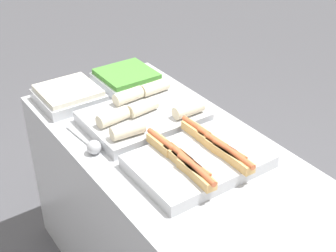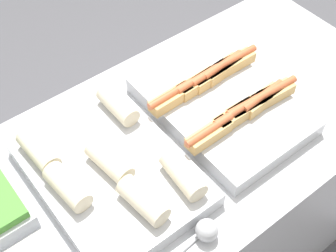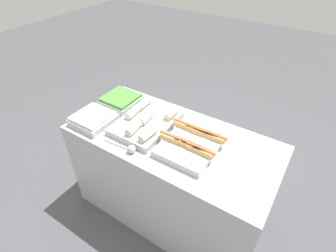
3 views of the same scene
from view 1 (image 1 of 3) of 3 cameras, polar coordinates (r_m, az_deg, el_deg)
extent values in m
cube|color=#B7BABF|center=(2.17, 0.52, -11.87)|extent=(1.53, 0.73, 0.86)
cube|color=#B7BABF|center=(1.78, 3.73, -4.34)|extent=(0.35, 0.50, 0.05)
cube|color=tan|center=(1.80, -0.85, -2.17)|extent=(0.14, 0.05, 0.04)
cylinder|color=#CC6038|center=(1.79, -0.86, -1.63)|extent=(0.16, 0.02, 0.02)
cube|color=tan|center=(1.82, 5.37, -1.97)|extent=(0.14, 0.05, 0.04)
cylinder|color=#CC6038|center=(1.80, 5.40, -1.44)|extent=(0.16, 0.03, 0.02)
cube|color=tan|center=(1.88, 3.44, -0.56)|extent=(0.14, 0.05, 0.04)
cylinder|color=#CC6038|center=(1.87, 3.46, -0.04)|extent=(0.16, 0.03, 0.02)
cube|color=tan|center=(1.78, 6.40, -2.75)|extent=(0.14, 0.05, 0.04)
cylinder|color=#CC6038|center=(1.77, 6.44, -2.21)|extent=(0.16, 0.03, 0.02)
cube|color=tan|center=(1.73, 1.21, -3.72)|extent=(0.14, 0.04, 0.04)
cylinder|color=#CC6038|center=(1.72, 1.22, -3.17)|extent=(0.16, 0.02, 0.02)
cube|color=tan|center=(1.70, 2.23, -4.54)|extent=(0.14, 0.05, 0.04)
cylinder|color=#CC6038|center=(1.68, 2.24, -3.98)|extent=(0.16, 0.03, 0.02)
cube|color=tan|center=(1.66, 3.16, -5.40)|extent=(0.14, 0.05, 0.04)
cylinder|color=#CC6038|center=(1.65, 3.18, -4.84)|extent=(0.16, 0.03, 0.02)
cube|color=tan|center=(1.72, 8.54, -4.25)|extent=(0.14, 0.05, 0.04)
cylinder|color=#CC6038|center=(1.71, 8.59, -3.71)|extent=(0.16, 0.03, 0.02)
cube|color=tan|center=(1.75, 7.45, -3.43)|extent=(0.14, 0.06, 0.04)
cylinder|color=#CC6038|center=(1.74, 7.49, -2.89)|extent=(0.16, 0.04, 0.02)
cube|color=tan|center=(1.63, 3.99, -6.19)|extent=(0.14, 0.05, 0.04)
cylinder|color=#CC6038|center=(1.62, 4.02, -5.63)|extent=(0.16, 0.03, 0.02)
cube|color=#B7BABF|center=(2.05, -3.05, 1.01)|extent=(0.37, 0.50, 0.05)
cylinder|color=beige|center=(2.19, -1.64, 4.72)|extent=(0.06, 0.14, 0.06)
cylinder|color=beige|center=(2.01, 2.50, 2.04)|extent=(0.06, 0.14, 0.06)
cylinder|color=beige|center=(2.12, -4.94, 3.65)|extent=(0.07, 0.14, 0.06)
cylinder|color=beige|center=(2.03, -3.01, 2.34)|extent=(0.07, 0.14, 0.06)
cylinder|color=beige|center=(1.87, -4.95, -0.50)|extent=(0.07, 0.14, 0.06)
cylinder|color=beige|center=(1.96, -6.73, 1.10)|extent=(0.07, 0.14, 0.06)
cube|color=#B7BABF|center=(2.26, -11.98, 3.44)|extent=(0.28, 0.28, 0.05)
cube|color=silver|center=(2.25, -12.08, 4.27)|extent=(0.26, 0.26, 0.02)
cube|color=#B7BABF|center=(2.38, -5.04, 5.55)|extent=(0.28, 0.28, 0.05)
cube|color=#4C9338|center=(2.37, -5.08, 6.35)|extent=(0.26, 0.26, 0.02)
cylinder|color=#B2B5BA|center=(1.97, -10.52, -1.54)|extent=(0.24, 0.03, 0.01)
sphere|color=#B2B5BA|center=(1.87, -9.02, -2.57)|extent=(0.06, 0.06, 0.06)
camera|label=2|loc=(1.84, -30.13, 27.93)|focal=50.00mm
camera|label=3|loc=(0.63, -74.75, 24.39)|focal=28.00mm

